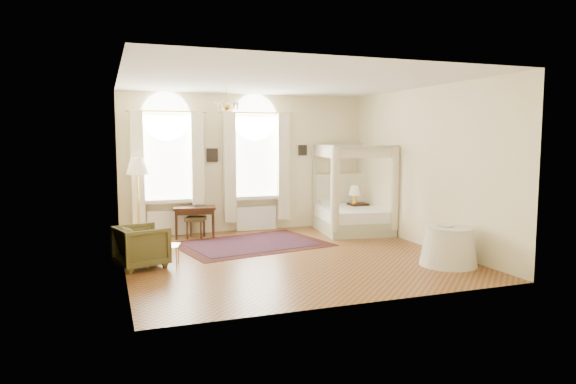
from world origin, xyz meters
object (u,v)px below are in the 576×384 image
at_px(armchair, 142,246).
at_px(floor_lamp, 137,171).
at_px(nightstand, 358,215).
at_px(stool, 196,220).
at_px(coffee_table, 163,247).
at_px(canopy_bed, 352,212).
at_px(writing_desk, 195,211).
at_px(side_table, 449,246).

xyz_separation_m(armchair, floor_lamp, (0.10, 2.27, 1.19)).
distance_m(nightstand, armchair, 5.86).
relative_size(stool, coffee_table, 0.86).
bearing_deg(canopy_bed, stool, 172.99).
bearing_deg(writing_desk, canopy_bed, -8.27).
bearing_deg(canopy_bed, side_table, -88.34).
bearing_deg(armchair, stool, -46.46).
height_order(stool, side_table, side_table).
relative_size(nightstand, floor_lamp, 0.35).
bearing_deg(armchair, side_table, -124.88).
relative_size(writing_desk, stool, 1.82).
xyz_separation_m(canopy_bed, writing_desk, (-3.71, 0.54, 0.12)).
xyz_separation_m(stool, armchair, (-1.33, -2.33, -0.03)).
bearing_deg(armchair, writing_desk, -45.53).
height_order(writing_desk, armchair, armchair).
xyz_separation_m(nightstand, floor_lamp, (-5.30, -0.01, 1.24)).
bearing_deg(nightstand, armchair, -157.08).
height_order(canopy_bed, coffee_table, canopy_bed).
height_order(stool, coffee_table, stool).
relative_size(stool, armchair, 0.67).
height_order(canopy_bed, nightstand, canopy_bed).
distance_m(writing_desk, stool, 0.22).
distance_m(canopy_bed, floor_lamp, 5.07).
bearing_deg(floor_lamp, armchair, -92.43).
bearing_deg(stool, nightstand, -0.71).
height_order(armchair, coffee_table, armchair).
bearing_deg(armchair, nightstand, -83.81).
bearing_deg(coffee_table, side_table, -18.88).
distance_m(nightstand, writing_desk, 4.08).
bearing_deg(floor_lamp, stool, 2.88).
distance_m(canopy_bed, writing_desk, 3.75).
distance_m(stool, armchair, 2.69).
height_order(nightstand, floor_lamp, floor_lamp).
bearing_deg(canopy_bed, floor_lamp, 175.45).
relative_size(armchair, side_table, 0.81).
relative_size(canopy_bed, nightstand, 3.37).
distance_m(writing_desk, coffee_table, 2.66).
relative_size(nightstand, armchair, 0.78).
height_order(stool, floor_lamp, floor_lamp).
relative_size(floor_lamp, side_table, 1.81).
bearing_deg(nightstand, coffee_table, -155.15).
bearing_deg(nightstand, stool, 179.29).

